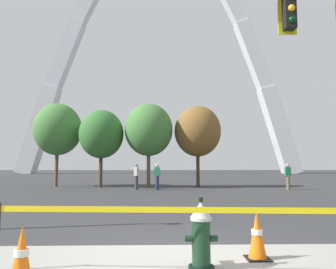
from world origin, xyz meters
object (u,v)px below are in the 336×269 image
at_px(traffic_cone_by_hydrant, 21,258).
at_px(traffic_cone_mid_sidewalk, 257,236).
at_px(fire_hydrant, 201,235).
at_px(pedestrian_standing_center, 136,176).
at_px(pedestrian_walking_left, 157,176).
at_px(monument_arch, 160,60).
at_px(pedestrian_walking_right, 288,176).

bearing_deg(traffic_cone_by_hydrant, traffic_cone_mid_sidewalk, 19.76).
bearing_deg(fire_hydrant, traffic_cone_mid_sidewalk, 25.70).
xyz_separation_m(fire_hydrant, pedestrian_standing_center, (-2.00, 15.57, 0.35)).
bearing_deg(pedestrian_standing_center, pedestrian_walking_left, -5.78).
distance_m(fire_hydrant, traffic_cone_mid_sidewalk, 1.03).
bearing_deg(fire_hydrant, monument_arch, 90.40).
relative_size(traffic_cone_by_hydrant, monument_arch, 0.01).
bearing_deg(pedestrian_walking_left, fire_hydrant, -87.36).
relative_size(pedestrian_walking_left, pedestrian_standing_center, 1.00).
distance_m(traffic_cone_mid_sidewalk, pedestrian_walking_right, 16.08).
relative_size(monument_arch, pedestrian_standing_center, 35.16).
bearing_deg(fire_hydrant, traffic_cone_by_hydrant, -162.87).
relative_size(fire_hydrant, pedestrian_standing_center, 0.62).
bearing_deg(pedestrian_walking_left, pedestrian_walking_right, -1.63).
bearing_deg(traffic_cone_mid_sidewalk, pedestrian_walking_left, 96.24).
bearing_deg(monument_arch, pedestrian_walking_right, -80.24).
distance_m(monument_arch, pedestrian_standing_center, 49.73).
height_order(fire_hydrant, monument_arch, monument_arch).
bearing_deg(traffic_cone_by_hydrant, pedestrian_walking_right, 59.15).
distance_m(fire_hydrant, traffic_cone_by_hydrant, 2.31).
bearing_deg(traffic_cone_mid_sidewalk, fire_hydrant, -154.30).
bearing_deg(traffic_cone_mid_sidewalk, traffic_cone_by_hydrant, -160.24).
height_order(traffic_cone_by_hydrant, pedestrian_standing_center, pedestrian_standing_center).
distance_m(fire_hydrant, pedestrian_standing_center, 15.70).
relative_size(traffic_cone_mid_sidewalk, pedestrian_standing_center, 0.46).
distance_m(pedestrian_standing_center, pedestrian_walking_right, 9.28).
bearing_deg(monument_arch, pedestrian_walking_left, -90.37).
relative_size(traffic_cone_by_hydrant, traffic_cone_mid_sidewalk, 1.00).
bearing_deg(pedestrian_walking_right, traffic_cone_mid_sidewalk, -113.29).
relative_size(monument_arch, pedestrian_walking_right, 35.16).
xyz_separation_m(monument_arch, pedestrian_standing_center, (-1.57, -44.44, -22.27)).
height_order(traffic_cone_by_hydrant, traffic_cone_mid_sidewalk, same).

